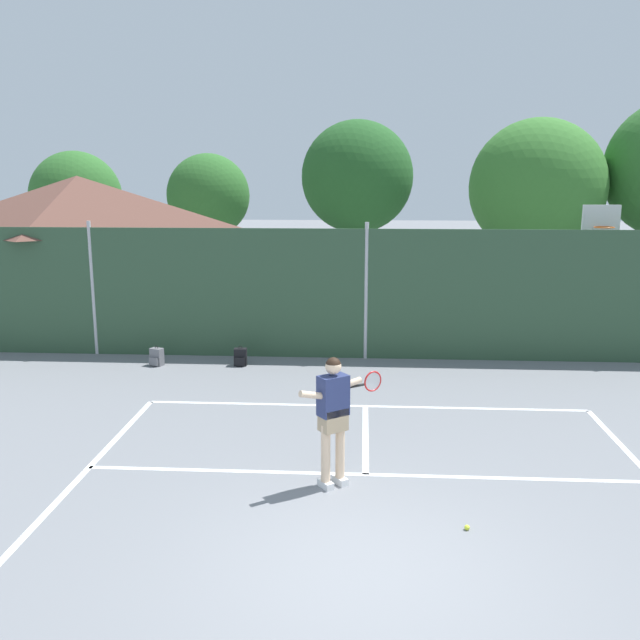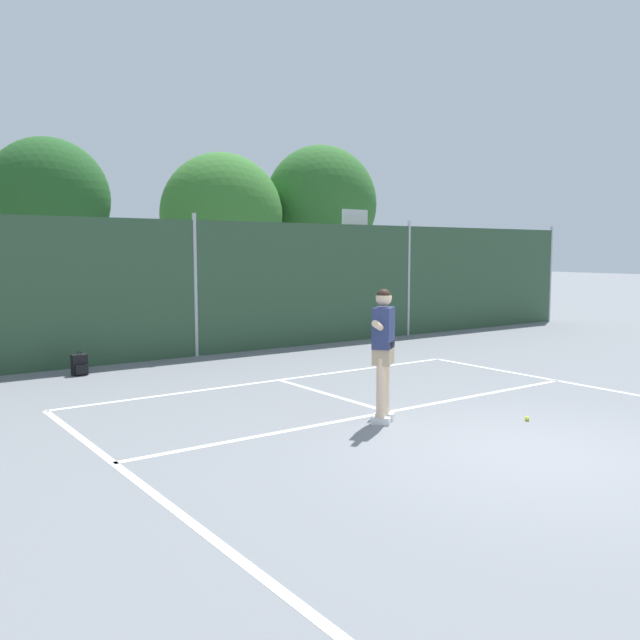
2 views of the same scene
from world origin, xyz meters
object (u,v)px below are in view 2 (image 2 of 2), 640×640
object	(u,v)px
tennis_player	(383,343)
tennis_ball	(527,418)
basketball_hoop	(354,253)
backpack_black	(80,365)

from	to	relation	value
tennis_player	tennis_ball	world-z (taller)	tennis_player
basketball_hoop	tennis_player	world-z (taller)	basketball_hoop
tennis_player	backpack_black	xyz separation A→B (m)	(-2.38, 6.06, -0.92)
basketball_hoop	backpack_black	xyz separation A→B (m)	(-8.50, -2.26, -2.12)
tennis_ball	backpack_black	world-z (taller)	backpack_black
tennis_ball	basketball_hoop	bearing A→B (deg)	64.88
basketball_hoop	tennis_ball	size ratio (longest dim) A/B	53.79
basketball_hoop	tennis_player	distance (m)	10.39
tennis_player	tennis_ball	distance (m)	2.30
basketball_hoop	tennis_ball	world-z (taller)	basketball_hoop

